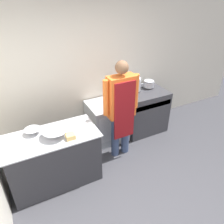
% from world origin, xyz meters
% --- Properties ---
extents(ground_plane, '(14.00, 14.00, 0.00)m').
position_xyz_m(ground_plane, '(0.00, 0.00, 0.00)').
color(ground_plane, '#38383D').
extents(wall_back, '(8.00, 0.05, 2.70)m').
position_xyz_m(wall_back, '(0.00, 2.11, 1.35)').
color(wall_back, silver).
rests_on(wall_back, ground_plane).
extents(prep_counter, '(1.36, 0.67, 0.86)m').
position_xyz_m(prep_counter, '(-0.89, 1.10, 0.43)').
color(prep_counter, '#2D2D33').
rests_on(prep_counter, ground_plane).
extents(stove, '(0.88, 0.67, 0.90)m').
position_xyz_m(stove, '(1.13, 1.70, 0.44)').
color(stove, '#38383D').
rests_on(stove, ground_plane).
extents(fridge_unit, '(0.72, 0.64, 0.78)m').
position_xyz_m(fridge_unit, '(0.32, 1.74, 0.39)').
color(fridge_unit, '#A8ADB2').
rests_on(fridge_unit, ground_plane).
extents(person_cook, '(0.64, 0.24, 1.76)m').
position_xyz_m(person_cook, '(0.32, 1.21, 1.00)').
color(person_cook, '#38476B').
rests_on(person_cook, ground_plane).
extents(mixing_bowl, '(0.36, 0.36, 0.11)m').
position_xyz_m(mixing_bowl, '(-0.83, 1.06, 0.92)').
color(mixing_bowl, '#B2B5BC').
rests_on(mixing_bowl, prep_counter).
extents(small_bowl, '(0.23, 0.23, 0.08)m').
position_xyz_m(small_bowl, '(-1.10, 1.28, 0.90)').
color(small_bowl, '#B2B5BC').
rests_on(small_bowl, prep_counter).
extents(plastic_tub, '(0.13, 0.13, 0.07)m').
position_xyz_m(plastic_tub, '(-0.65, 0.92, 0.90)').
color(plastic_tub, '#D8B266').
rests_on(plastic_tub, prep_counter).
extents(stock_pot, '(0.29, 0.29, 0.29)m').
position_xyz_m(stock_pot, '(0.93, 1.82, 1.05)').
color(stock_pot, '#B2B5BC').
rests_on(stock_pot, stove).
extents(sauce_pot, '(0.22, 0.22, 0.15)m').
position_xyz_m(sauce_pot, '(1.31, 1.82, 0.98)').
color(sauce_pot, '#B2B5BC').
rests_on(sauce_pot, stove).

